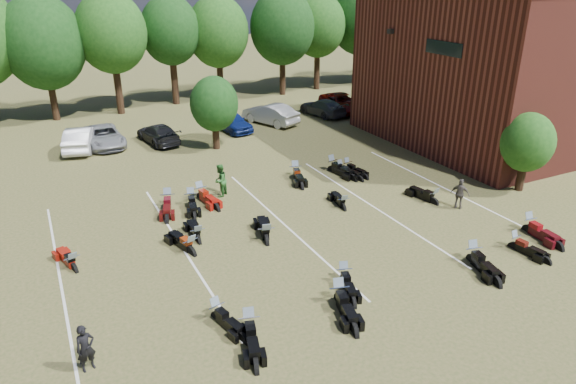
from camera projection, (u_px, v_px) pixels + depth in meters
ground at (373, 238)px, 23.27m from camera, size 160.00×160.00×0.00m
car_1 at (81, 138)px, 34.62m from camera, size 2.84×5.05×1.57m
car_2 at (104, 136)px, 35.42m from camera, size 2.48×5.02×1.37m
car_3 at (158, 134)px, 36.11m from camera, size 2.53×4.76×1.31m
car_4 at (231, 121)px, 38.83m from camera, size 2.41×4.56×1.48m
car_5 at (270, 114)px, 40.56m from camera, size 3.43×5.14×1.60m
car_6 at (342, 103)px, 44.22m from camera, size 3.26×5.73×1.51m
car_7 at (322, 107)px, 43.01m from camera, size 2.66×4.92×1.36m
person_black at (86, 348)px, 15.29m from camera, size 0.64×0.50×1.56m
person_green at (220, 180)px, 27.32m from camera, size 1.10×1.09×1.80m
person_grey at (460, 194)px, 25.91m from camera, size 0.84×1.00×1.60m
motorcycle_0 at (217, 319)px, 17.83m from camera, size 1.16×2.19×1.17m
motorcycle_1 at (249, 333)px, 17.13m from camera, size 1.37×2.46×1.31m
motorcycle_2 at (343, 282)px, 19.99m from camera, size 1.32×2.22×1.18m
motorcycle_3 at (338, 303)px, 18.72m from camera, size 1.35×2.54×1.35m
motorcycle_4 at (472, 262)px, 21.35m from camera, size 1.33×2.53×1.35m
motorcycle_5 at (514, 248)px, 22.41m from camera, size 0.88×2.11×1.14m
motorcycle_6 at (528, 232)px, 23.85m from camera, size 1.02×2.47×1.34m
motorcycle_7 at (74, 270)px, 20.77m from camera, size 1.23×2.24×1.19m
motorcycle_8 at (191, 254)px, 21.98m from camera, size 1.34×2.45×1.30m
motorcycle_9 at (199, 242)px, 22.97m from camera, size 0.77×2.17×1.19m
motorcycle_10 at (267, 242)px, 22.91m from camera, size 1.41×2.58×1.37m
motorcycle_11 at (343, 209)px, 26.12m from camera, size 0.99×2.13×1.14m
motorcycle_13 at (433, 204)px, 26.75m from camera, size 1.08×2.36×1.27m
motorcycle_14 at (169, 206)px, 26.44m from camera, size 1.44×2.57×1.37m
motorcycle_15 at (201, 199)px, 27.32m from camera, size 1.13×2.48×1.33m
motorcycle_16 at (192, 205)px, 26.63m from camera, size 1.18×2.40×1.28m
motorcycle_17 at (295, 177)px, 30.24m from camera, size 1.41×2.55×1.36m
motorcycle_18 at (341, 174)px, 30.73m from camera, size 1.17×2.23×1.19m
motorcycle_19 at (332, 171)px, 31.08m from camera, size 1.22×2.63×1.41m
motorcycle_20 at (347, 171)px, 31.09m from camera, size 1.01×2.20×1.18m
brick_building at (552, 57)px, 37.66m from camera, size 25.40×15.20×10.70m
tree_line at (171, 33)px, 44.16m from camera, size 56.00×6.00×9.79m
young_tree_near_building at (528, 142)px, 27.36m from camera, size 2.80×2.80×4.16m
young_tree_midfield at (214, 104)px, 33.94m from camera, size 3.20×3.20×4.70m
parking_lines at (285, 225)px, 24.49m from camera, size 20.10×14.00×0.01m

